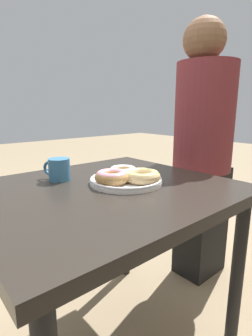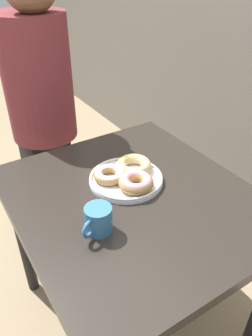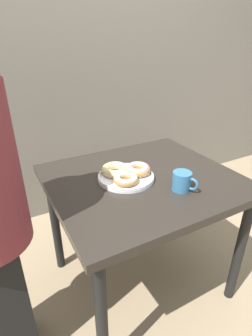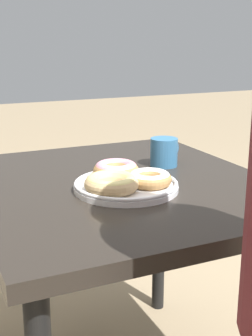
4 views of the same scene
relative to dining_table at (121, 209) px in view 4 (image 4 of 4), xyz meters
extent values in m
cube|color=#28231E|center=(0.00, 0.00, 0.07)|extent=(0.90, 0.80, 0.04)
cylinder|color=black|center=(0.39, -0.34, -0.29)|extent=(0.05, 0.05, 0.67)
cylinder|color=white|center=(-0.08, 0.02, 0.09)|extent=(0.28, 0.28, 0.01)
torus|color=white|center=(-0.08, 0.02, 0.11)|extent=(0.27, 0.27, 0.01)
torus|color=#B2844C|center=(-0.02, 0.02, 0.12)|extent=(0.13, 0.13, 0.04)
torus|color=pink|center=(-0.02, 0.02, 0.13)|extent=(0.12, 0.12, 0.03)
torus|color=#D6B27A|center=(-0.12, 0.08, 0.12)|extent=(0.18, 0.18, 0.04)
torus|color=#E0D17F|center=(-0.12, 0.08, 0.13)|extent=(0.17, 0.17, 0.03)
torus|color=#B2844C|center=(-0.11, -0.03, 0.12)|extent=(0.14, 0.14, 0.04)
torus|color=white|center=(-0.11, -0.03, 0.12)|extent=(0.13, 0.13, 0.03)
cylinder|color=teal|center=(0.09, -0.19, 0.13)|extent=(0.08, 0.08, 0.09)
cylinder|color=#382114|center=(0.09, -0.19, 0.17)|extent=(0.07, 0.07, 0.00)
torus|color=teal|center=(0.11, -0.23, 0.13)|extent=(0.04, 0.06, 0.06)
camera|label=1|loc=(0.54, 0.75, 0.37)|focal=28.00mm
camera|label=2|loc=(0.75, -0.51, 0.81)|focal=35.00mm
camera|label=3|loc=(-0.62, -0.96, 0.70)|focal=28.00mm
camera|label=4|loc=(-1.15, 0.50, 0.47)|focal=50.00mm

